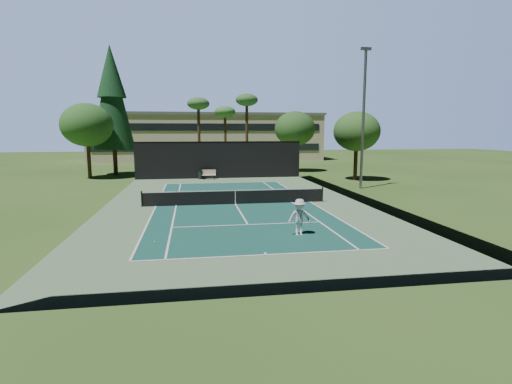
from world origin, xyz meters
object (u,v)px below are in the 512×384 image
player (299,217)px  trash_bin (201,175)px  tennis_ball_b (203,201)px  tennis_ball_d (147,197)px  tennis_ball_a (155,242)px  tennis_ball_c (265,192)px  park_bench (209,174)px  tennis_net (235,196)px

player → trash_bin: player is taller
player → tennis_ball_b: size_ratio=23.77×
player → tennis_ball_b: bearing=112.8°
player → tennis_ball_d: player is taller
tennis_ball_a → player: bearing=2.3°
tennis_ball_a → tennis_ball_c: (7.83, 14.40, -0.01)m
trash_bin → tennis_ball_a: bearing=-96.2°
player → park_bench: player is taller
player → tennis_ball_c: bearing=85.8°
tennis_ball_b → tennis_ball_a: bearing=-103.3°
tennis_ball_a → tennis_ball_d: 13.55m
tennis_ball_b → tennis_ball_d: size_ratio=1.02×
tennis_ball_b → trash_bin: trash_bin is taller
tennis_net → player: player is taller
player → park_bench: 24.49m
tennis_net → tennis_ball_a: bearing=-117.2°
tennis_ball_c → trash_bin: 11.56m
tennis_ball_d → trash_bin: trash_bin is taller
tennis_net → tennis_ball_d: bearing=147.1°
park_bench → tennis_ball_c: bearing=-67.1°
tennis_ball_d → tennis_ball_a: bearing=-82.5°
tennis_net → trash_bin: (-2.07, 15.51, -0.08)m
tennis_ball_d → park_bench: 12.31m
player → tennis_ball_d: 15.82m
tennis_ball_a → tennis_net: bearing=62.8°
tennis_ball_c → tennis_ball_d: (-9.60, -0.96, 0.01)m
tennis_net → park_bench: 15.35m
tennis_ball_a → park_bench: 24.79m
player → park_bench: bearing=97.3°
tennis_ball_d → player: bearing=-56.4°
tennis_ball_b → park_bench: 14.01m
tennis_net → tennis_ball_a: size_ratio=168.59×
tennis_net → player: (2.22, -8.95, 0.35)m
tennis_ball_d → park_bench: size_ratio=0.05×
tennis_ball_c → tennis_ball_d: 9.64m
tennis_ball_b → tennis_net: bearing=-30.7°
tennis_net → tennis_ball_b: tennis_net is taller
player → tennis_net: bearing=103.2°
park_bench → trash_bin: bearing=166.8°
tennis_ball_c → tennis_ball_a: bearing=-118.6°
park_bench → trash_bin: 0.89m
tennis_ball_b → player: bearing=-66.5°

